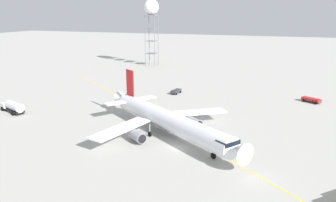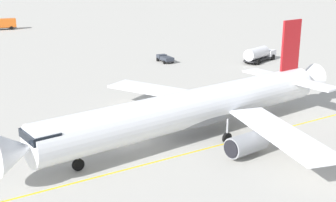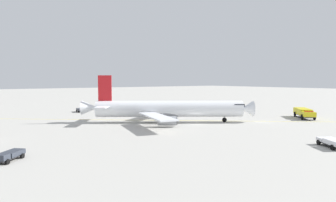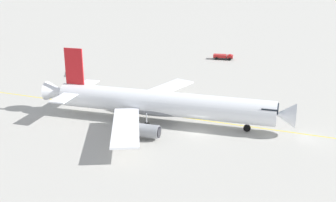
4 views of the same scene
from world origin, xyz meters
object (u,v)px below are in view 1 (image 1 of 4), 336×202
airliner_main (167,121)px  baggage_truck_truck (176,91)px  radar_tower (151,9)px  fuel_tanker_truck (13,106)px  ops_pickup_truck (311,100)px

airliner_main → baggage_truck_truck: (-34.00, -9.43, -2.37)m
airliner_main → radar_tower: size_ratio=1.21×
radar_tower → airliner_main: bearing=24.5°
fuel_tanker_truck → radar_tower: size_ratio=0.30×
ops_pickup_truck → radar_tower: 83.74m
baggage_truck_truck → fuel_tanker_truck: fuel_tanker_truck is taller
baggage_truck_truck → radar_tower: bearing=-143.3°
baggage_truck_truck → ops_pickup_truck: bearing=100.7°
airliner_main → baggage_truck_truck: bearing=140.3°
baggage_truck_truck → radar_tower: size_ratio=0.16×
baggage_truck_truck → fuel_tanker_truck: 45.42m
airliner_main → radar_tower: (-81.86, -37.23, 22.29)m
airliner_main → baggage_truck_truck: airliner_main is taller
baggage_truck_truck → fuel_tanker_truck: bearing=-37.9°
airliner_main → radar_tower: 92.65m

